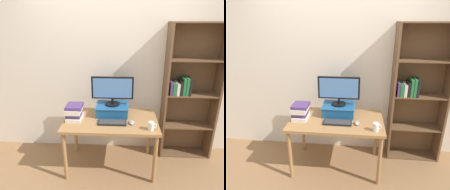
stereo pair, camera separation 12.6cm
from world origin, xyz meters
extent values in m
plane|color=olive|center=(0.00, 0.00, 0.00)|extent=(12.00, 12.00, 0.00)
cube|color=beige|center=(0.00, 0.53, 1.30)|extent=(7.00, 0.08, 2.60)
cube|color=#9E7042|center=(0.00, 0.00, 0.72)|extent=(1.24, 0.72, 0.04)
cylinder|color=#9E7042|center=(-0.57, -0.31, 0.35)|extent=(0.05, 0.05, 0.71)
cylinder|color=#9E7042|center=(0.57, -0.31, 0.35)|extent=(0.05, 0.05, 0.71)
cylinder|color=#9E7042|center=(-0.57, 0.31, 0.35)|extent=(0.05, 0.05, 0.71)
cylinder|color=#9E7042|center=(0.57, 0.31, 0.35)|extent=(0.05, 0.05, 0.71)
cube|color=brown|center=(0.76, 0.35, 0.99)|extent=(0.03, 0.28, 1.98)
cube|color=brown|center=(1.49, 0.35, 0.99)|extent=(0.03, 0.28, 1.98)
cube|color=brown|center=(1.13, 0.48, 0.99)|extent=(0.76, 0.01, 1.98)
cube|color=brown|center=(1.13, 0.35, 0.01)|extent=(0.70, 0.27, 0.02)
cube|color=brown|center=(1.13, 0.35, 0.50)|extent=(0.70, 0.27, 0.02)
cube|color=brown|center=(1.13, 0.35, 1.00)|extent=(0.70, 0.27, 0.02)
cube|color=brown|center=(1.13, 0.35, 1.49)|extent=(0.70, 0.27, 0.02)
cube|color=brown|center=(1.13, 0.35, 1.97)|extent=(0.70, 0.27, 0.02)
cube|color=#4C336B|center=(0.82, 0.32, 1.10)|extent=(0.03, 0.20, 0.19)
cube|color=#236B38|center=(0.87, 0.32, 1.09)|extent=(0.05, 0.20, 0.17)
cube|color=silver|center=(0.91, 0.32, 1.09)|extent=(0.04, 0.20, 0.17)
cube|color=black|center=(0.96, 0.32, 1.11)|extent=(0.03, 0.20, 0.20)
cube|color=#236B38|center=(0.99, 0.32, 1.13)|extent=(0.04, 0.20, 0.24)
cube|color=#236B38|center=(1.04, 0.32, 1.13)|extent=(0.04, 0.20, 0.25)
cube|color=black|center=(1.08, 0.32, 1.13)|extent=(0.03, 0.20, 0.24)
cube|color=#195189|center=(0.01, 0.17, 0.81)|extent=(0.43, 0.33, 0.14)
cube|color=#2D669E|center=(0.01, 0.17, 0.88)|extent=(0.45, 0.35, 0.01)
cylinder|color=black|center=(0.01, 0.17, 0.90)|extent=(0.20, 0.20, 0.02)
cylinder|color=black|center=(0.01, 0.17, 0.94)|extent=(0.03, 0.03, 0.07)
cube|color=black|center=(0.01, 0.17, 1.13)|extent=(0.57, 0.04, 0.31)
cube|color=#4C7AB7|center=(0.01, 0.15, 1.13)|extent=(0.52, 0.00, 0.27)
cube|color=black|center=(0.02, -0.11, 0.75)|extent=(0.36, 0.15, 0.02)
cube|color=#333335|center=(0.02, -0.11, 0.76)|extent=(0.34, 0.13, 0.00)
ellipsoid|color=#99999E|center=(0.27, -0.11, 0.76)|extent=(0.06, 0.10, 0.04)
cube|color=silver|center=(-0.48, -0.02, 0.77)|extent=(0.19, 0.26, 0.05)
cube|color=#4C336B|center=(-0.49, -0.01, 0.82)|extent=(0.19, 0.21, 0.05)
cube|color=silver|center=(-0.49, -0.02, 0.87)|extent=(0.20, 0.24, 0.06)
cube|color=#4C336B|center=(-0.48, -0.01, 0.93)|extent=(0.21, 0.23, 0.04)
cylinder|color=white|center=(0.50, -0.25, 0.79)|extent=(0.07, 0.07, 0.10)
torus|color=white|center=(0.54, -0.25, 0.80)|extent=(0.07, 0.01, 0.07)
camera|label=1|loc=(0.15, -2.39, 1.98)|focal=32.00mm
camera|label=2|loc=(0.27, -2.38, 1.98)|focal=32.00mm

